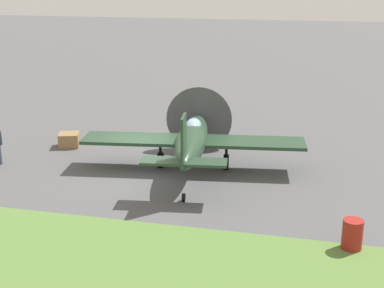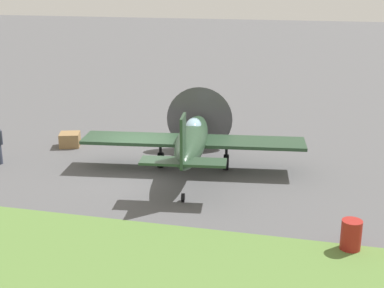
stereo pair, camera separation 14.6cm
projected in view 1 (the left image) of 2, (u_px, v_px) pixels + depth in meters
name	position (u px, v px, depth m)	size (l,w,h in m)	color
ground_plane	(139.00, 170.00, 22.25)	(160.00, 160.00, 0.00)	#515154
airplane_lead	(192.00, 139.00, 21.74)	(9.16, 7.28, 3.25)	#233D28
fuel_drum	(352.00, 234.00, 15.74)	(0.60, 0.60, 0.90)	maroon
supply_crate	(69.00, 140.00, 25.21)	(0.90, 0.90, 0.64)	olive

